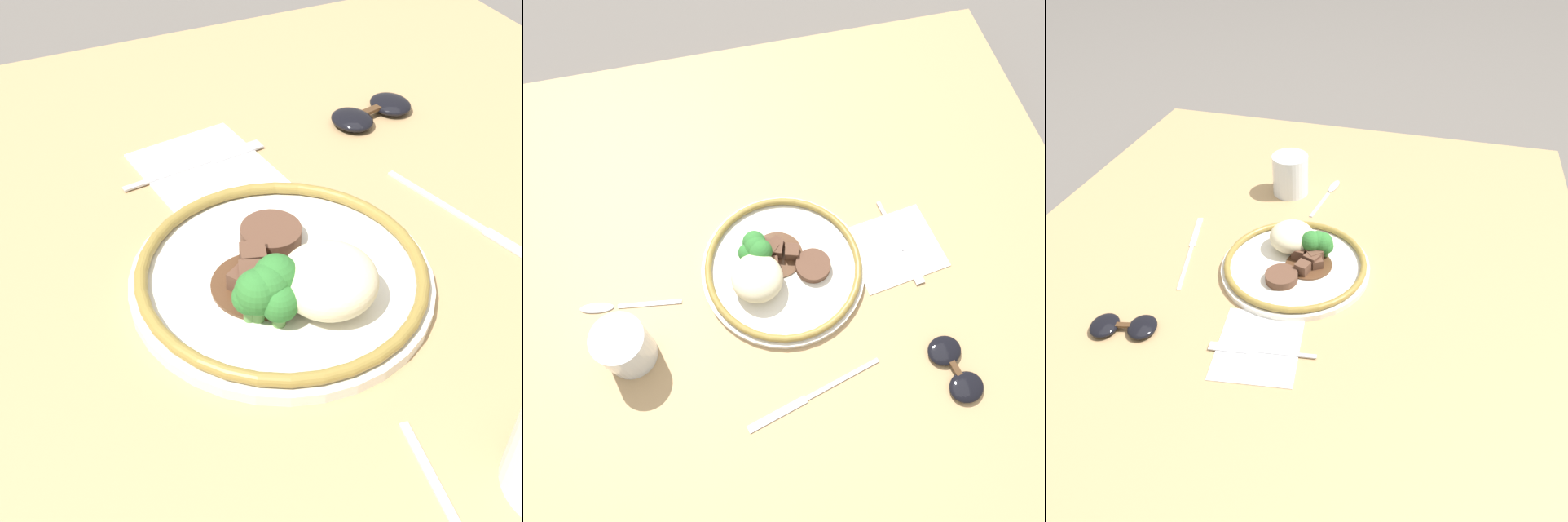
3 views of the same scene
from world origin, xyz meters
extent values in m
plane|color=#5B5651|center=(0.00, 0.00, 0.00)|extent=(8.00, 8.00, 0.00)
cube|color=tan|center=(0.00, 0.00, 0.02)|extent=(1.21, 1.11, 0.05)
cube|color=white|center=(-0.25, -0.02, 0.05)|extent=(0.17, 0.15, 0.00)
cylinder|color=silver|center=(-0.05, -0.02, 0.05)|extent=(0.28, 0.28, 0.01)
torus|color=olive|center=(-0.05, -0.02, 0.06)|extent=(0.27, 0.27, 0.01)
ellipsoid|color=beige|center=(0.00, 0.00, 0.08)|extent=(0.09, 0.09, 0.05)
cylinder|color=brown|center=(-0.10, -0.01, 0.06)|extent=(0.06, 0.06, 0.02)
cylinder|color=#51331E|center=(-0.04, -0.05, 0.06)|extent=(0.09, 0.09, 0.00)
cube|color=brown|center=(-0.07, -0.04, 0.07)|extent=(0.03, 0.03, 0.02)
cube|color=brown|center=(-0.03, -0.05, 0.07)|extent=(0.04, 0.04, 0.03)
cube|color=brown|center=(-0.03, -0.02, 0.07)|extent=(0.03, 0.03, 0.02)
cube|color=brown|center=(-0.04, -0.05, 0.07)|extent=(0.03, 0.03, 0.03)
cube|color=brown|center=(-0.05, -0.06, 0.07)|extent=(0.03, 0.03, 0.02)
cylinder|color=#5B8E47|center=(-0.01, -0.06, 0.06)|extent=(0.01, 0.01, 0.02)
sphere|color=#2D702D|center=(-0.01, -0.06, 0.09)|extent=(0.04, 0.04, 0.04)
cylinder|color=#5B8E47|center=(-0.01, -0.04, 0.07)|extent=(0.01, 0.01, 0.02)
sphere|color=#2D702D|center=(-0.01, -0.04, 0.09)|extent=(0.04, 0.04, 0.04)
cylinder|color=#5B8E47|center=(0.01, -0.05, 0.06)|extent=(0.01, 0.01, 0.01)
sphere|color=#2D702D|center=(0.01, -0.05, 0.08)|extent=(0.03, 0.03, 0.03)
cylinder|color=#5B8E47|center=(-0.01, -0.05, 0.07)|extent=(0.01, 0.01, 0.02)
sphere|color=#2D702D|center=(-0.01, -0.05, 0.09)|extent=(0.04, 0.04, 0.04)
cylinder|color=#5B8E47|center=(-0.01, -0.07, 0.06)|extent=(0.01, 0.01, 0.01)
sphere|color=#2D702D|center=(-0.01, -0.07, 0.08)|extent=(0.03, 0.03, 0.03)
cube|color=#B7B7BC|center=(-0.25, -0.06, 0.05)|extent=(0.02, 0.11, 0.00)
cube|color=#B7B7BC|center=(-0.27, 0.03, 0.05)|extent=(0.02, 0.06, 0.00)
cube|color=#B7B7BC|center=(-0.09, 0.18, 0.05)|extent=(0.13, 0.04, 0.00)
cube|color=#B7B7BC|center=(0.18, -0.01, 0.05)|extent=(0.11, 0.02, 0.00)
ellipsoid|color=black|center=(-0.26, 0.18, 0.05)|extent=(0.06, 0.06, 0.02)
ellipsoid|color=black|center=(-0.28, 0.24, 0.05)|extent=(0.06, 0.06, 0.02)
cube|color=#472D19|center=(-0.27, 0.21, 0.06)|extent=(0.01, 0.03, 0.00)
camera|label=1|loc=(0.39, -0.24, 0.51)|focal=50.00mm
camera|label=2|loc=(0.03, 0.32, 0.84)|focal=35.00mm
camera|label=3|loc=(-0.75, -0.23, 0.66)|focal=35.00mm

